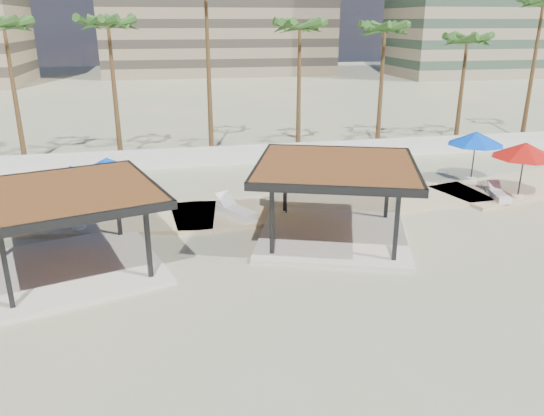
{
  "coord_description": "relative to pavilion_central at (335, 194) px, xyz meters",
  "views": [
    {
      "loc": [
        -6.14,
        -16.9,
        8.71
      ],
      "look_at": [
        -1.97,
        3.32,
        1.4
      ],
      "focal_mm": 35.0,
      "sensor_mm": 36.0,
      "label": 1
    }
  ],
  "objects": [
    {
      "name": "palm_f",
      "position": [
        8.38,
        15.62,
        5.96
      ],
      "size": [
        3.0,
        3.0,
        9.05
      ],
      "color": "brown",
      "rests_on": "ground"
    },
    {
      "name": "ground",
      "position": [
        -0.62,
        -2.98,
        -1.95
      ],
      "size": [
        200.0,
        200.0,
        0.0
      ],
      "primitive_type": "plane",
      "color": "tan",
      "rests_on": "ground"
    },
    {
      "name": "palm_b",
      "position": [
        -15.62,
        15.72,
        6.25
      ],
      "size": [
        3.0,
        3.0,
        9.36
      ],
      "color": "brown",
      "rests_on": "ground"
    },
    {
      "name": "lounger_a",
      "position": [
        -3.74,
        2.99,
        -1.55
      ],
      "size": [
        1.79,
        2.43,
        0.89
      ],
      "rotation": [
        0.0,
        0.0,
        2.07
      ],
      "color": "silver",
      "rests_on": "promenade"
    },
    {
      "name": "pavilion_west",
      "position": [
        -10.34,
        -1.03,
        -0.08
      ],
      "size": [
        7.69,
        7.69,
        3.12
      ],
      "rotation": [
        0.0,
        0.0,
        0.3
      ],
      "color": "beige",
      "rests_on": "ground"
    },
    {
      "name": "palm_e",
      "position": [
        2.38,
        15.42,
        6.13
      ],
      "size": [
        3.0,
        3.0,
        9.23
      ],
      "color": "brown",
      "rests_on": "ground"
    },
    {
      "name": "boundary_wall",
      "position": [
        -0.62,
        13.02,
        -1.35
      ],
      "size": [
        56.0,
        0.3,
        1.2
      ],
      "primitive_type": "cube",
      "color": "silver",
      "rests_on": "ground"
    },
    {
      "name": "palm_c",
      "position": [
        -9.62,
        15.12,
        6.32
      ],
      "size": [
        3.0,
        3.0,
        9.44
      ],
      "color": "brown",
      "rests_on": "ground"
    },
    {
      "name": "umbrella_b",
      "position": [
        -1.43,
        3.1,
        0.33
      ],
      "size": [
        3.2,
        3.2,
        2.44
      ],
      "rotation": [
        0.0,
        0.0,
        0.18
      ],
      "color": "beige",
      "rests_on": "promenade"
    },
    {
      "name": "umbrella_d",
      "position": [
        10.2,
        6.22,
        0.61
      ],
      "size": [
        3.61,
        3.61,
        2.76
      ],
      "rotation": [
        0.0,
        0.0,
        -0.18
      ],
      "color": "beige",
      "rests_on": "promenade"
    },
    {
      "name": "umbrella_a",
      "position": [
        -10.69,
        2.82,
        0.66
      ],
      "size": [
        3.42,
        3.42,
        2.82
      ],
      "rotation": [
        0.0,
        0.0,
        -0.08
      ],
      "color": "beige",
      "rests_on": "promenade"
    },
    {
      "name": "lounger_b",
      "position": [
        9.7,
        2.86,
        -1.59
      ],
      "size": [
        1.01,
        1.96,
        0.71
      ],
      "rotation": [
        0.0,
        0.0,
        1.34
      ],
      "color": "silver",
      "rests_on": "promenade"
    },
    {
      "name": "pavilion_central",
      "position": [
        0.0,
        0.0,
        0.0
      ],
      "size": [
        8.18,
        8.18,
        3.26
      ],
      "rotation": [
        0.0,
        0.0,
        -0.34
      ],
      "color": "beige",
      "rests_on": "ground"
    },
    {
      "name": "palm_h",
      "position": [
        20.38,
        15.82,
        7.62
      ],
      "size": [
        3.0,
        3.0,
        10.83
      ],
      "color": "brown",
      "rests_on": "ground"
    },
    {
      "name": "umbrella_f",
      "position": [
        -9.58,
        6.22,
        0.19
      ],
      "size": [
        3.04,
        3.04,
        2.27
      ],
      "rotation": [
        0.0,
        0.0,
        0.21
      ],
      "color": "beige",
      "rests_on": "promenade"
    },
    {
      "name": "umbrella_c",
      "position": [
        10.79,
        2.82,
        0.69
      ],
      "size": [
        3.97,
        3.97,
        2.85
      ],
      "rotation": [
        0.0,
        0.0,
        -0.28
      ],
      "color": "beige",
      "rests_on": "promenade"
    },
    {
      "name": "promenade",
      "position": [
        1.38,
        4.68,
        -1.89
      ],
      "size": [
        44.45,
        7.97,
        0.24
      ],
      "color": "#C6B284",
      "rests_on": "ground"
    },
    {
      "name": "lounger_c",
      "position": [
        5.74,
        6.27,
        -1.56
      ],
      "size": [
        0.88,
        2.28,
        0.85
      ],
      "rotation": [
        0.0,
        0.0,
        1.64
      ],
      "color": "silver",
      "rests_on": "promenade"
    },
    {
      "name": "palm_g",
      "position": [
        14.38,
        15.22,
        5.27
      ],
      "size": [
        3.0,
        3.0,
        8.32
      ],
      "color": "brown",
      "rests_on": "ground"
    }
  ]
}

